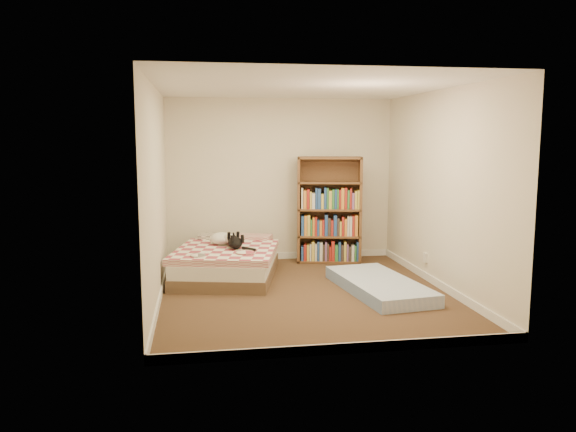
{
  "coord_description": "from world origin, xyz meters",
  "views": [
    {
      "loc": [
        -1.27,
        -6.62,
        1.91
      ],
      "look_at": [
        -0.16,
        0.3,
        0.92
      ],
      "focal_mm": 35.0,
      "sensor_mm": 36.0,
      "label": 1
    }
  ],
  "objects": [
    {
      "name": "bookshelf",
      "position": [
        0.7,
        1.69,
        0.58
      ],
      "size": [
        1.04,
        0.52,
        1.62
      ],
      "rotation": [
        0.0,
        0.0,
        -0.2
      ],
      "color": "brown",
      "rests_on": "room"
    },
    {
      "name": "room",
      "position": [
        0.0,
        0.0,
        1.2
      ],
      "size": [
        3.51,
        4.01,
        2.51
      ],
      "color": "#42301C",
      "rests_on": "ground"
    },
    {
      "name": "floor_mattress",
      "position": [
        0.93,
        -0.09,
        0.08
      ],
      "size": [
        1.0,
        1.81,
        0.16
      ],
      "primitive_type": "cube",
      "rotation": [
        0.0,
        0.0,
        0.13
      ],
      "color": "#7996CA",
      "rests_on": "room"
    },
    {
      "name": "white_dog",
      "position": [
        -0.96,
        1.12,
        0.51
      ],
      "size": [
        0.36,
        0.37,
        0.17
      ],
      "rotation": [
        0.0,
        0.0,
        -0.09
      ],
      "color": "silver",
      "rests_on": "bed"
    },
    {
      "name": "black_cat",
      "position": [
        -0.79,
        0.89,
        0.5
      ],
      "size": [
        0.29,
        0.75,
        0.17
      ],
      "rotation": [
        0.0,
        0.0,
        0.15
      ],
      "color": "black",
      "rests_on": "bed"
    },
    {
      "name": "bed",
      "position": [
        -0.9,
        0.97,
        0.22
      ],
      "size": [
        1.61,
        2.01,
        0.47
      ],
      "rotation": [
        0.0,
        0.0,
        -0.23
      ],
      "color": "brown",
      "rests_on": "room"
    }
  ]
}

